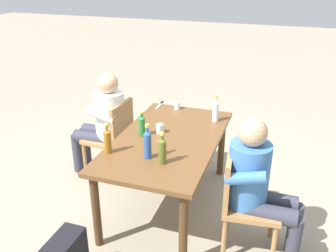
{
  "coord_description": "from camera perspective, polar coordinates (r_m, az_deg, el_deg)",
  "views": [
    {
      "loc": [
        2.88,
        0.99,
        2.21
      ],
      "look_at": [
        0.0,
        0.0,
        0.85
      ],
      "focal_mm": 39.31,
      "sensor_mm": 36.0,
      "label": 1
    }
  ],
  "objects": [
    {
      "name": "cup_white",
      "position": [
        4.04,
        1.41,
        3.18
      ],
      "size": [
        0.07,
        0.07,
        0.08
      ],
      "primitive_type": "cylinder",
      "color": "white",
      "rests_on": "dining_table"
    },
    {
      "name": "bottle_olive",
      "position": [
        2.92,
        -0.88,
        -3.75
      ],
      "size": [
        0.06,
        0.06,
        0.27
      ],
      "color": "#566623",
      "rests_on": "dining_table"
    },
    {
      "name": "bottle_green",
      "position": [
        3.4,
        -4.08,
        0.12
      ],
      "size": [
        0.06,
        0.06,
        0.24
      ],
      "color": "#287A38",
      "rests_on": "dining_table"
    },
    {
      "name": "chair_far_right",
      "position": [
        3.05,
        11.39,
        -10.88
      ],
      "size": [
        0.48,
        0.48,
        0.87
      ],
      "color": "#A37547",
      "rests_on": "ground_plane"
    },
    {
      "name": "table_knife",
      "position": [
        4.17,
        -1.22,
        3.38
      ],
      "size": [
        0.24,
        0.03,
        0.01
      ],
      "color": "silver",
      "rests_on": "dining_table"
    },
    {
      "name": "bottle_amber",
      "position": [
        3.12,
        -9.38,
        -2.2
      ],
      "size": [
        0.06,
        0.06,
        0.27
      ],
      "color": "#996019",
      "rests_on": "dining_table"
    },
    {
      "name": "bottle_blue",
      "position": [
        3.0,
        -3.2,
        -2.74
      ],
      "size": [
        0.06,
        0.06,
        0.3
      ],
      "color": "#2D56A3",
      "rests_on": "dining_table"
    },
    {
      "name": "bottle_clear",
      "position": [
        3.73,
        7.4,
        2.43
      ],
      "size": [
        0.06,
        0.06,
        0.27
      ],
      "color": "white",
      "rests_on": "dining_table"
    },
    {
      "name": "person_in_white_shirt",
      "position": [
        2.96,
        13.78,
        -8.44
      ],
      "size": [
        0.47,
        0.62,
        1.18
      ],
      "color": "#3D70B2",
      "rests_on": "ground_plane"
    },
    {
      "name": "chair_near_left",
      "position": [
        4.06,
        -8.46,
        -1.32
      ],
      "size": [
        0.48,
        0.48,
        0.87
      ],
      "color": "#A37547",
      "rests_on": "ground_plane"
    },
    {
      "name": "cup_glass",
      "position": [
        3.47,
        -1.29,
        -0.39
      ],
      "size": [
        0.07,
        0.07,
        0.09
      ],
      "primitive_type": "cylinder",
      "color": "silver",
      "rests_on": "dining_table"
    },
    {
      "name": "ground_plane",
      "position": [
        3.76,
        0.0,
        -11.93
      ],
      "size": [
        24.0,
        24.0,
        0.0
      ],
      "primitive_type": "plane",
      "color": "gray"
    },
    {
      "name": "dining_table",
      "position": [
        3.42,
        0.0,
        -3.19
      ],
      "size": [
        1.62,
        0.91,
        0.73
      ],
      "color": "brown",
      "rests_on": "ground_plane"
    },
    {
      "name": "person_in_plaid_shirt",
      "position": [
        4.05,
        -9.93,
        1.08
      ],
      "size": [
        0.47,
        0.62,
        1.18
      ],
      "color": "white",
      "rests_on": "ground_plane"
    }
  ]
}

